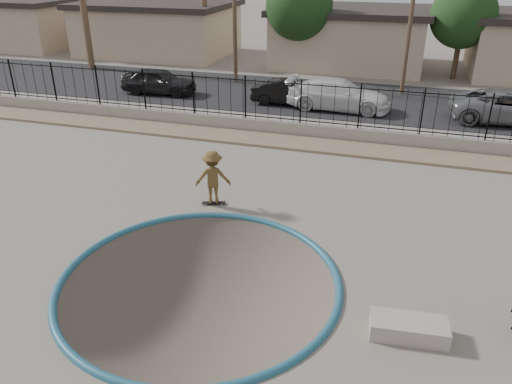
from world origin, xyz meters
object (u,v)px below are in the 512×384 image
Objects in this scene: concrete_ledge at (409,328)px; car_c at (338,95)px; car_b at (288,92)px; car_d at (510,107)px; skater at (213,180)px; skateboard at (214,203)px; car_a at (159,81)px.

car_c reaches higher than concrete_ledge.
car_d is (10.66, -0.01, 0.12)m from car_b.
skater reaches higher than car_b.
skater is 12.03m from car_c.
skateboard is at bearing 178.83° from car_b.
car_b is at bearing 86.04° from car_d.
car_b is 0.71× the size of car_d.
concrete_ledge is 0.38× the size of car_a.
car_c is at bearing 60.21° from skateboard.
car_c is at bearing 103.69° from concrete_ledge.
car_d is (18.19, -0.01, 0.03)m from car_a.
skater reaches higher than car_a.
concrete_ledge is (6.16, -4.50, -0.66)m from skater.
skater is at bearing 143.84° from concrete_ledge.
concrete_ledge is at bearing -55.51° from skateboard.
skater is at bearing -149.46° from car_a.
skater reaches higher than concrete_ledge.
car_a is 18.19m from car_d.
car_c is (2.66, -0.17, 0.13)m from car_b.
car_b is 10.66m from car_d.
concrete_ledge is at bearing 162.35° from car_d.
car_a is (-8.00, 12.00, -0.11)m from skater.
concrete_ledge is 21.75m from car_a.
car_c is 0.97× the size of car_d.
car_d is at bearing -93.18° from car_a.
concrete_ledge is at bearing -161.54° from car_b.
concrete_ledge is 16.99m from car_d.
car_d is at bearing -87.46° from car_c.
car_d is (10.19, 11.99, 0.73)m from skateboard.
car_c is 8.01m from car_d.
car_c reaches higher than skateboard.
car_b is at bearing 111.90° from concrete_ledge.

